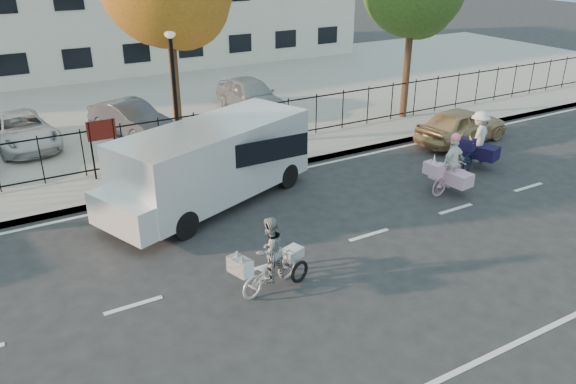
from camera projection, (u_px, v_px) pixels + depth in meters
ground at (264, 266)px, 12.79m from camera, size 120.00×120.00×0.00m
road_markings at (264, 266)px, 12.79m from camera, size 60.00×9.52×0.01m
curb at (185, 187)px, 16.75m from camera, size 60.00×0.10×0.15m
sidewalk at (173, 175)px, 17.58m from camera, size 60.00×2.20×0.15m
parking_lot at (105, 108)px, 24.61m from camera, size 60.00×15.60×0.15m
iron_fence at (160, 140)px, 18.11m from camera, size 58.00×0.06×1.50m
building at (55, 15)px, 31.31m from camera, size 34.00×10.00×6.00m
lamppost at (173, 72)px, 17.12m from camera, size 0.36×0.36×4.33m
street_sign at (102, 138)px, 16.74m from camera, size 0.85×0.06×1.80m
zebra_trike at (270, 262)px, 11.75m from camera, size 1.93×1.17×1.66m
unicorn_bike at (451, 171)px, 16.25m from camera, size 1.85×1.30×1.84m
bull_bike at (477, 145)px, 18.08m from camera, size 2.09×1.48×1.89m
white_van at (210, 161)px, 15.45m from camera, size 6.85×4.08×2.24m
gold_sedan at (462, 125)px, 20.37m from camera, size 4.00×1.98×1.31m
lot_car_b at (21, 130)px, 19.58m from camera, size 2.48×4.41×1.16m
lot_car_c at (131, 119)px, 20.72m from camera, size 2.52×4.01×1.25m
lot_car_d at (251, 95)px, 23.49m from camera, size 1.72×4.21×1.43m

